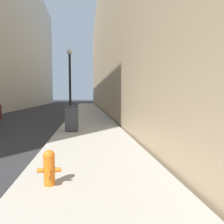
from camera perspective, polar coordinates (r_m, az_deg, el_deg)
name	(u,v)px	position (r m, az deg, el deg)	size (l,w,h in m)	color
sidewalk_right	(88,114)	(21.51, -6.24, -0.58)	(3.34, 60.00, 0.13)	#ADA89E
building_right_stone	(145,44)	(31.28, 8.51, 17.08)	(12.00, 60.00, 17.66)	tan
fire_hydrant	(49,167)	(4.54, -16.10, -13.59)	(0.46, 0.34, 0.70)	orange
trash_bin	(72,118)	(10.91, -10.47, -1.62)	(0.64, 0.60, 1.25)	#3D3D42
lamppost	(70,81)	(15.17, -10.92, 7.86)	(0.37, 0.37, 4.86)	black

